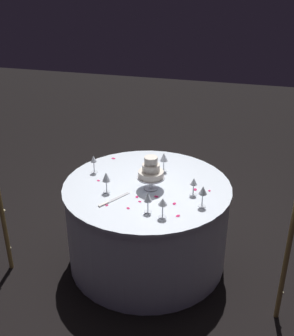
% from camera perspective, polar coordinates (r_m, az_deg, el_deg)
% --- Properties ---
extents(ground_plane, '(12.00, 12.00, 0.00)m').
position_cam_1_polar(ground_plane, '(3.86, -0.00, -12.01)').
color(ground_plane, black).
extents(decorative_arch, '(2.25, 0.06, 2.30)m').
position_cam_1_polar(decorative_arch, '(2.77, -2.16, 7.74)').
color(decorative_arch, olive).
rests_on(decorative_arch, ground).
extents(main_table, '(1.37, 1.37, 0.74)m').
position_cam_1_polar(main_table, '(3.64, -0.00, -7.45)').
color(main_table, silver).
rests_on(main_table, ground).
extents(tiered_cake, '(0.22, 0.22, 0.28)m').
position_cam_1_polar(tiered_cake, '(3.33, 0.53, -0.43)').
color(tiered_cake, silver).
rests_on(tiered_cake, main_table).
extents(wine_glass_0, '(0.07, 0.07, 0.17)m').
position_cam_1_polar(wine_glass_0, '(3.62, 2.27, 1.39)').
color(wine_glass_0, silver).
rests_on(wine_glass_0, main_table).
extents(wine_glass_1, '(0.06, 0.06, 0.17)m').
position_cam_1_polar(wine_glass_1, '(3.14, 7.48, -3.11)').
color(wine_glass_1, silver).
rests_on(wine_glass_1, main_table).
extents(wine_glass_2, '(0.06, 0.06, 0.17)m').
position_cam_1_polar(wine_glass_2, '(3.31, -5.48, -1.28)').
color(wine_glass_2, silver).
rests_on(wine_glass_2, main_table).
extents(wine_glass_3, '(0.06, 0.06, 0.16)m').
position_cam_1_polar(wine_glass_3, '(3.63, -7.15, 1.05)').
color(wine_glass_3, silver).
rests_on(wine_glass_3, main_table).
extents(wine_glass_4, '(0.06, 0.06, 0.15)m').
position_cam_1_polar(wine_glass_4, '(3.29, 6.26, -1.96)').
color(wine_glass_4, silver).
rests_on(wine_glass_4, main_table).
extents(wine_glass_5, '(0.07, 0.07, 0.15)m').
position_cam_1_polar(wine_glass_5, '(2.99, 2.11, -4.66)').
color(wine_glass_5, silver).
rests_on(wine_glass_5, main_table).
extents(wine_glass_6, '(0.06, 0.06, 0.16)m').
position_cam_1_polar(wine_glass_6, '(3.05, 0.12, -4.02)').
color(wine_glass_6, silver).
rests_on(wine_glass_6, main_table).
extents(cake_knife, '(0.17, 0.26, 0.01)m').
position_cam_1_polar(cake_knife, '(3.25, -4.68, -4.33)').
color(cake_knife, silver).
rests_on(cake_knife, main_table).
extents(rose_petal_0, '(0.04, 0.04, 0.00)m').
position_cam_1_polar(rose_petal_0, '(3.29, 1.25, -3.83)').
color(rose_petal_0, '#C61951').
rests_on(rose_petal_0, main_table).
extents(rose_petal_1, '(0.03, 0.04, 0.00)m').
position_cam_1_polar(rose_petal_1, '(3.29, -1.35, -3.87)').
color(rose_petal_1, '#C61951').
rests_on(rose_petal_1, main_table).
extents(rose_petal_2, '(0.02, 0.03, 0.00)m').
position_cam_1_polar(rose_petal_2, '(3.40, 8.35, -3.03)').
color(rose_petal_2, '#C61951').
rests_on(rose_petal_2, main_table).
extents(rose_petal_3, '(0.04, 0.04, 0.00)m').
position_cam_1_polar(rose_petal_3, '(3.07, 4.16, -6.40)').
color(rose_petal_3, '#C61951').
rests_on(rose_petal_3, main_table).
extents(rose_petal_4, '(0.03, 0.03, 0.00)m').
position_cam_1_polar(rose_petal_4, '(3.19, -5.40, -4.98)').
color(rose_petal_4, '#C61951').
rests_on(rose_petal_4, main_table).
extents(rose_petal_5, '(0.04, 0.04, 0.00)m').
position_cam_1_polar(rose_petal_5, '(3.41, 6.47, -2.87)').
color(rose_petal_5, '#C61951').
rests_on(rose_petal_5, main_table).
extents(rose_petal_6, '(0.04, 0.04, 0.00)m').
position_cam_1_polar(rose_petal_6, '(3.15, -2.53, -5.39)').
color(rose_petal_6, '#C61951').
rests_on(rose_petal_6, main_table).
extents(rose_petal_7, '(0.03, 0.03, 0.00)m').
position_cam_1_polar(rose_petal_7, '(3.54, -6.51, -1.68)').
color(rose_petal_7, '#C61951').
rests_on(rose_petal_7, main_table).
extents(rose_petal_8, '(0.05, 0.04, 0.00)m').
position_cam_1_polar(rose_petal_8, '(3.91, -4.51, 1.29)').
color(rose_petal_8, '#C61951').
rests_on(rose_petal_8, main_table).
extents(rose_petal_9, '(0.03, 0.04, 0.00)m').
position_cam_1_polar(rose_petal_9, '(3.21, 3.68, -4.78)').
color(rose_petal_9, '#C61951').
rests_on(rose_petal_9, main_table).
extents(rose_petal_10, '(0.03, 0.03, 0.00)m').
position_cam_1_polar(rose_petal_10, '(3.23, -0.96, -4.50)').
color(rose_petal_10, '#C61951').
rests_on(rose_petal_10, main_table).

